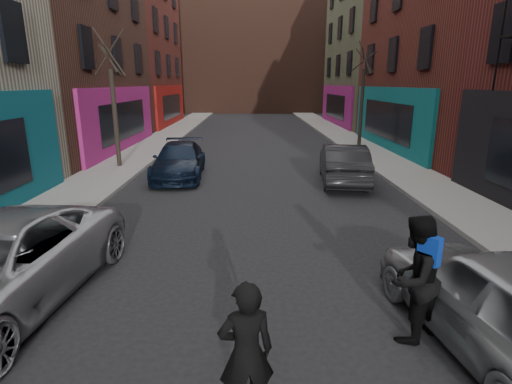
{
  "coord_description": "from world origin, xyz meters",
  "views": [
    {
      "loc": [
        -0.31,
        0.3,
        3.72
      ],
      "look_at": [
        -0.2,
        8.04,
        1.6
      ],
      "focal_mm": 28.0,
      "sensor_mm": 36.0,
      "label": 1
    }
  ],
  "objects_px": {
    "parked_right_end": "(343,163)",
    "parked_right_far": "(501,301)",
    "pedestrian": "(414,278)",
    "parked_left_end": "(179,160)",
    "skateboarder": "(246,353)",
    "tree_left_far": "(113,91)",
    "tree_right_far": "(363,86)"
  },
  "relations": [
    {
      "from": "parked_right_end",
      "to": "parked_right_far",
      "type": "bearing_deg",
      "value": 96.48
    },
    {
      "from": "parked_right_end",
      "to": "pedestrian",
      "type": "relative_size",
      "value": 2.34
    },
    {
      "from": "parked_left_end",
      "to": "skateboarder",
      "type": "bearing_deg",
      "value": -79.96
    },
    {
      "from": "tree_left_far",
      "to": "parked_right_end",
      "type": "height_order",
      "value": "tree_left_far"
    },
    {
      "from": "parked_right_end",
      "to": "pedestrian",
      "type": "bearing_deg",
      "value": 89.86
    },
    {
      "from": "parked_right_end",
      "to": "parked_left_end",
      "type": "bearing_deg",
      "value": -2.2
    },
    {
      "from": "parked_right_far",
      "to": "parked_left_end",
      "type": "bearing_deg",
      "value": -67.13
    },
    {
      "from": "parked_left_end",
      "to": "pedestrian",
      "type": "xyz_separation_m",
      "value": [
        5.27,
        -10.75,
        0.29
      ]
    },
    {
      "from": "skateboarder",
      "to": "tree_left_far",
      "type": "bearing_deg",
      "value": -77.71
    },
    {
      "from": "parked_right_far",
      "to": "skateboarder",
      "type": "xyz_separation_m",
      "value": [
        -3.56,
        -1.27,
        0.17
      ]
    },
    {
      "from": "parked_left_end",
      "to": "parked_right_end",
      "type": "height_order",
      "value": "parked_right_end"
    },
    {
      "from": "skateboarder",
      "to": "pedestrian",
      "type": "height_order",
      "value": "pedestrian"
    },
    {
      "from": "skateboarder",
      "to": "parked_left_end",
      "type": "bearing_deg",
      "value": -87.31
    },
    {
      "from": "tree_right_far",
      "to": "parked_right_far",
      "type": "height_order",
      "value": "tree_right_far"
    },
    {
      "from": "parked_right_end",
      "to": "pedestrian",
      "type": "xyz_separation_m",
      "value": [
        -1.17,
        -9.74,
        0.23
      ]
    },
    {
      "from": "skateboarder",
      "to": "parked_right_end",
      "type": "bearing_deg",
      "value": -117.95
    },
    {
      "from": "parked_right_end",
      "to": "pedestrian",
      "type": "height_order",
      "value": "pedestrian"
    },
    {
      "from": "parked_right_end",
      "to": "skateboarder",
      "type": "bearing_deg",
      "value": 79.07
    },
    {
      "from": "parked_left_end",
      "to": "skateboarder",
      "type": "height_order",
      "value": "skateboarder"
    },
    {
      "from": "tree_right_far",
      "to": "skateboarder",
      "type": "relative_size",
      "value": 4.06
    },
    {
      "from": "parked_right_far",
      "to": "parked_right_end",
      "type": "relative_size",
      "value": 1.0
    },
    {
      "from": "parked_right_far",
      "to": "parked_right_end",
      "type": "distance_m",
      "value": 10.04
    },
    {
      "from": "parked_right_far",
      "to": "pedestrian",
      "type": "bearing_deg",
      "value": -22.46
    },
    {
      "from": "parked_left_end",
      "to": "parked_right_end",
      "type": "distance_m",
      "value": 6.52
    },
    {
      "from": "parked_right_end",
      "to": "tree_right_far",
      "type": "bearing_deg",
      "value": -101.96
    },
    {
      "from": "tree_right_far",
      "to": "skateboarder",
      "type": "height_order",
      "value": "tree_right_far"
    },
    {
      "from": "pedestrian",
      "to": "parked_right_far",
      "type": "bearing_deg",
      "value": 128.21
    },
    {
      "from": "tree_left_far",
      "to": "skateboarder",
      "type": "relative_size",
      "value": 3.88
    },
    {
      "from": "skateboarder",
      "to": "parked_right_far",
      "type": "bearing_deg",
      "value": -170.58
    },
    {
      "from": "pedestrian",
      "to": "tree_left_far",
      "type": "bearing_deg",
      "value": -92.96
    },
    {
      "from": "skateboarder",
      "to": "pedestrian",
      "type": "distance_m",
      "value": 2.9
    },
    {
      "from": "tree_left_far",
      "to": "parked_right_far",
      "type": "height_order",
      "value": "tree_left_far"
    }
  ]
}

